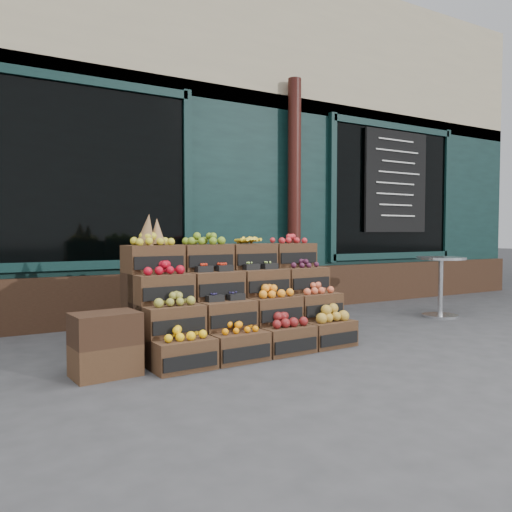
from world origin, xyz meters
TOP-DOWN VIEW (x-y plane):
  - ground at (0.00, 0.00)m, footprint 60.00×60.00m
  - shop_facade at (0.00, 5.11)m, footprint 12.00×6.24m
  - crate_display at (-0.55, 0.45)m, footprint 2.05×1.07m
  - spare_crates at (-1.86, 0.12)m, footprint 0.51×0.38m
  - bistro_table at (2.53, 0.66)m, footprint 0.62×0.62m
  - shopkeeper at (-1.31, 2.67)m, footprint 0.88×0.64m

SIDE VIEW (x-z plane):
  - ground at x=0.00m, z-range 0.00..0.00m
  - spare_crates at x=-1.86m, z-range 0.00..0.48m
  - crate_display at x=-0.55m, z-range -0.24..1.02m
  - bistro_table at x=2.53m, z-range 0.10..0.87m
  - shopkeeper at x=-1.31m, z-range 0.00..2.22m
  - shop_facade at x=0.00m, z-range 0.00..4.80m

